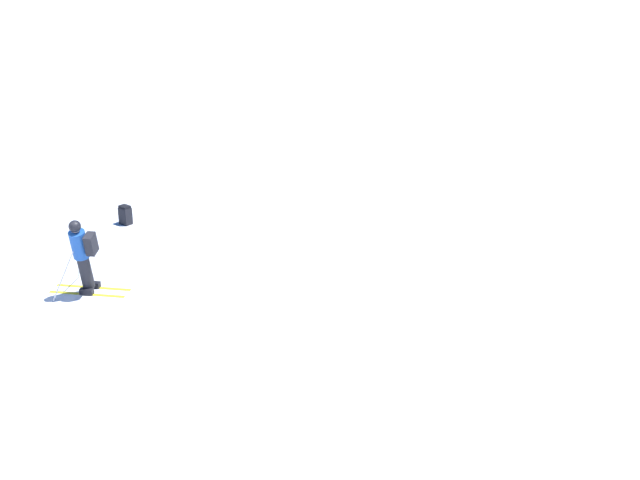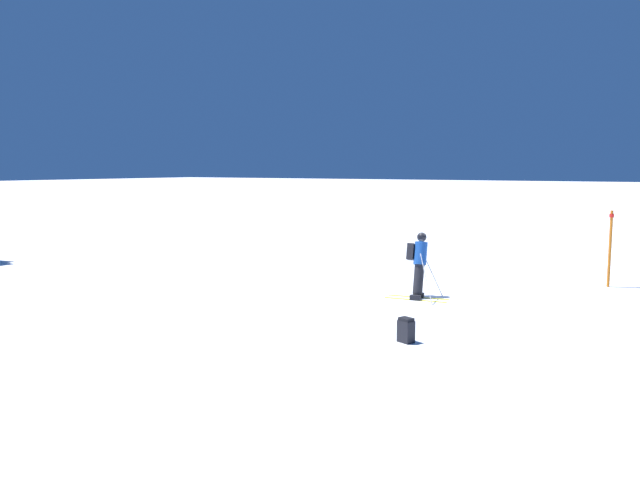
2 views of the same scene
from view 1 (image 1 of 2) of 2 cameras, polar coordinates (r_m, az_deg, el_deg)
The scene contains 3 objects.
ground_plane at distance 18.48m, azimuth -16.88°, elevation -4.90°, with size 300.00×300.00×0.00m, color white.
skier at distance 18.98m, azimuth -14.96°, elevation -0.81°, with size 1.28×1.71×1.77m.
spare_backpack at distance 23.33m, azimuth -12.35°, elevation 1.57°, with size 0.31×0.36×0.50m.
Camera 1 is at (13.44, 10.07, 7.71)m, focal length 50.00 mm.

